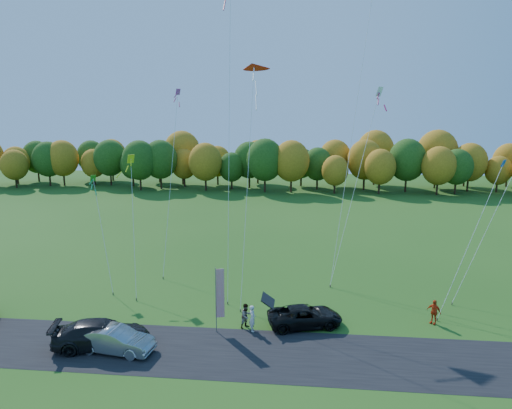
# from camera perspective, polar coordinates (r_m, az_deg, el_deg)

# --- Properties ---
(ground) EXTENTS (160.00, 160.00, 0.00)m
(ground) POSITION_cam_1_polar(r_m,az_deg,el_deg) (31.95, -1.12, -14.56)
(ground) COLOR #214F15
(asphalt_strip) EXTENTS (90.00, 6.00, 0.01)m
(asphalt_strip) POSITION_cam_1_polar(r_m,az_deg,el_deg) (28.43, -2.14, -18.04)
(asphalt_strip) COLOR black
(asphalt_strip) RESTS_ON ground
(tree_line) EXTENTS (116.00, 12.00, 10.00)m
(tree_line) POSITION_cam_1_polar(r_m,az_deg,el_deg) (84.77, 3.35, 1.80)
(tree_line) COLOR #1E4711
(tree_line) RESTS_ON ground
(black_suv) EXTENTS (5.38, 3.50, 1.38)m
(black_suv) POSITION_cam_1_polar(r_m,az_deg,el_deg) (31.42, 6.14, -13.71)
(black_suv) COLOR black
(black_suv) RESTS_ON ground
(silver_sedan) EXTENTS (4.73, 2.20, 1.50)m
(silver_sedan) POSITION_cam_1_polar(r_m,az_deg,el_deg) (29.39, -17.12, -15.88)
(silver_sedan) COLOR #9A9A9E
(silver_sedan) RESTS_ON ground
(dark_truck_a) EXTENTS (6.08, 3.56, 1.66)m
(dark_truck_a) POSITION_cam_1_polar(r_m,az_deg,el_deg) (30.18, -18.78, -15.08)
(dark_truck_a) COLOR black
(dark_truck_a) RESTS_ON ground
(person_tailgate_a) EXTENTS (0.56, 0.72, 1.75)m
(person_tailgate_a) POSITION_cam_1_polar(r_m,az_deg,el_deg) (30.54, -0.45, -14.02)
(person_tailgate_a) COLOR silver
(person_tailgate_a) RESTS_ON ground
(person_tailgate_b) EXTENTS (1.01, 1.02, 1.66)m
(person_tailgate_b) POSITION_cam_1_polar(r_m,az_deg,el_deg) (30.98, -1.24, -13.73)
(person_tailgate_b) COLOR gray
(person_tailgate_b) RESTS_ON ground
(person_east) EXTENTS (1.01, 0.98, 1.69)m
(person_east) POSITION_cam_1_polar(r_m,az_deg,el_deg) (33.69, 21.34, -12.38)
(person_east) COLOR red
(person_east) RESTS_ON ground
(feather_flag) EXTENTS (0.56, 0.21, 4.37)m
(feather_flag) POSITION_cam_1_polar(r_m,az_deg,el_deg) (29.82, -4.62, -10.92)
(feather_flag) COLOR #999999
(feather_flag) RESTS_ON ground
(kite_delta_blue) EXTENTS (3.23, 11.07, 27.65)m
(kite_delta_blue) POSITION_cam_1_polar(r_m,az_deg,el_deg) (37.21, -3.38, 11.73)
(kite_delta_blue) COLOR #4C3F33
(kite_delta_blue) RESTS_ON ground
(kite_parafoil_orange) EXTENTS (6.65, 11.41, 33.27)m
(kite_parafoil_orange) POSITION_cam_1_polar(r_m,az_deg,el_deg) (41.33, 12.83, 14.47)
(kite_parafoil_orange) COLOR #4C3F33
(kite_parafoil_orange) RESTS_ON ground
(kite_delta_red) EXTENTS (2.52, 10.98, 19.29)m
(kite_delta_red) POSITION_cam_1_polar(r_m,az_deg,el_deg) (37.93, -0.64, 11.55)
(kite_delta_red) COLOR #4C3F33
(kite_delta_red) RESTS_ON ground
(kite_parafoil_rainbow) EXTENTS (9.26, 6.07, 15.87)m
(kite_parafoil_rainbow) POSITION_cam_1_polar(r_m,az_deg,el_deg) (39.39, 28.50, 0.98)
(kite_parafoil_rainbow) COLOR #4C3F33
(kite_parafoil_rainbow) RESTS_ON ground
(kite_diamond_yellow) EXTENTS (3.07, 7.25, 10.86)m
(kite_diamond_yellow) POSITION_cam_1_polar(r_m,az_deg,el_deg) (38.28, -15.09, -2.33)
(kite_diamond_yellow) COLOR #4C3F33
(kite_diamond_yellow) RESTS_ON ground
(kite_diamond_green) EXTENTS (3.72, 5.14, 9.10)m
(kite_diamond_green) POSITION_cam_1_polar(r_m,az_deg,el_deg) (39.41, -18.64, -3.35)
(kite_diamond_green) COLOR #4C3F33
(kite_diamond_green) RESTS_ON ground
(kite_diamond_white) EXTENTS (4.82, 6.60, 16.65)m
(kite_diamond_white) POSITION_cam_1_polar(r_m,az_deg,el_deg) (39.34, 12.35, 2.39)
(kite_diamond_white) COLOR #4C3F33
(kite_diamond_white) RESTS_ON ground
(kite_diamond_pink) EXTENTS (1.00, 8.74, 16.60)m
(kite_diamond_pink) POSITION_cam_1_polar(r_m,az_deg,el_deg) (42.44, -10.56, 3.49)
(kite_diamond_pink) COLOR #4C3F33
(kite_diamond_pink) RESTS_ON ground
(kite_diamond_blue_low) EXTENTS (5.48, 4.70, 10.94)m
(kite_diamond_blue_low) POSITION_cam_1_polar(r_m,az_deg,el_deg) (35.46, 25.31, -3.92)
(kite_diamond_blue_low) COLOR #4C3F33
(kite_diamond_blue_low) RESTS_ON ground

